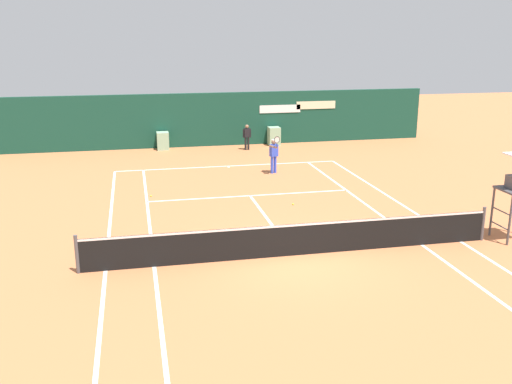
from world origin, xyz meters
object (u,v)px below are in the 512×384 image
Objects in this scene: player_on_baseline at (274,153)px; tennis_ball_by_sideline at (293,204)px; tennis_ball_mid_court at (151,196)px; ball_kid_centre_post at (247,135)px.

tennis_ball_by_sideline is (-0.50, -5.02, -0.91)m from player_on_baseline.
tennis_ball_mid_court is at bearing 3.66° from player_on_baseline.
ball_kid_centre_post is 10.60m from tennis_ball_by_sideline.
player_on_baseline is at bearing 89.14° from ball_kid_centre_post.
player_on_baseline is 6.35m from tennis_ball_mid_court.
player_on_baseline is 26.40× the size of tennis_ball_by_sideline.
tennis_ball_mid_court is (-5.63, -2.78, -0.91)m from player_on_baseline.
ball_kid_centre_post reaches higher than tennis_ball_by_sideline.
player_on_baseline is 26.40× the size of tennis_ball_mid_court.
player_on_baseline is at bearing 84.35° from tennis_ball_by_sideline.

